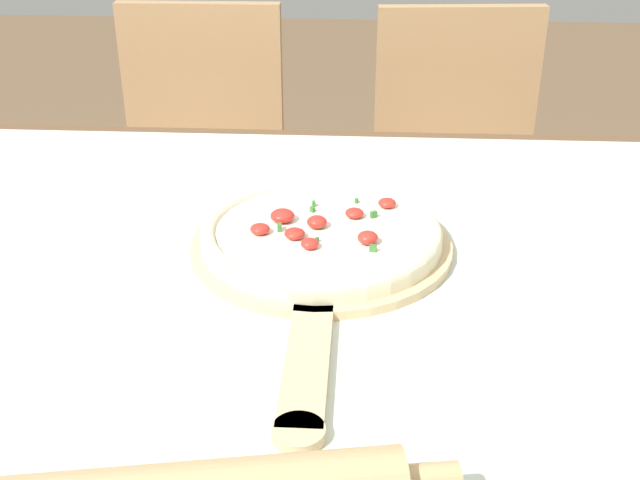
{
  "coord_description": "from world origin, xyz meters",
  "views": [
    {
      "loc": [
        0.08,
        -0.87,
        1.26
      ],
      "look_at": [
        0.03,
        0.02,
        0.8
      ],
      "focal_mm": 45.0,
      "sensor_mm": 36.0,
      "label": 1
    }
  ],
  "objects_px": {
    "pizza": "(321,233)",
    "chair_left": "(201,171)",
    "pizza_peel": "(320,255)",
    "chair_right": "(457,177)"
  },
  "relations": [
    {
      "from": "pizza",
      "to": "pizza_peel",
      "type": "bearing_deg",
      "value": -89.84
    },
    {
      "from": "pizza",
      "to": "chair_left",
      "type": "distance_m",
      "value": 0.94
    },
    {
      "from": "pizza_peel",
      "to": "pizza",
      "type": "height_order",
      "value": "pizza"
    },
    {
      "from": "chair_left",
      "to": "pizza_peel",
      "type": "bearing_deg",
      "value": -69.57
    },
    {
      "from": "pizza",
      "to": "chair_left",
      "type": "bearing_deg",
      "value": 111.79
    },
    {
      "from": "chair_right",
      "to": "pizza",
      "type": "bearing_deg",
      "value": -112.83
    },
    {
      "from": "pizza_peel",
      "to": "chair_right",
      "type": "distance_m",
      "value": 0.94
    },
    {
      "from": "pizza_peel",
      "to": "chair_right",
      "type": "xyz_separation_m",
      "value": [
        0.27,
        0.86,
        -0.25
      ]
    },
    {
      "from": "pizza_peel",
      "to": "chair_right",
      "type": "relative_size",
      "value": 0.62
    },
    {
      "from": "pizza",
      "to": "chair_left",
      "type": "xyz_separation_m",
      "value": [
        -0.34,
        0.84,
        -0.27
      ]
    }
  ]
}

